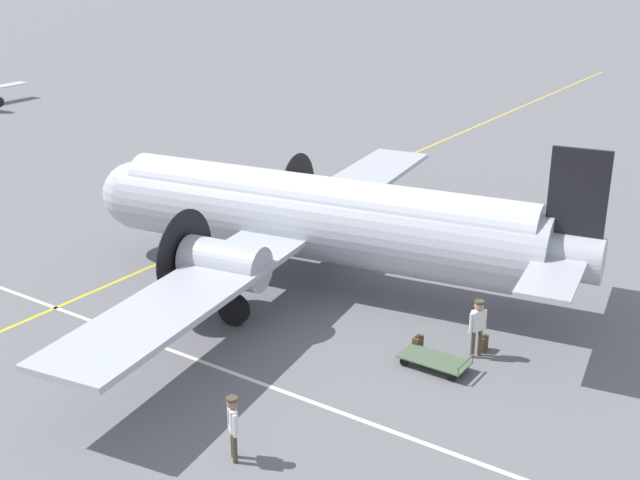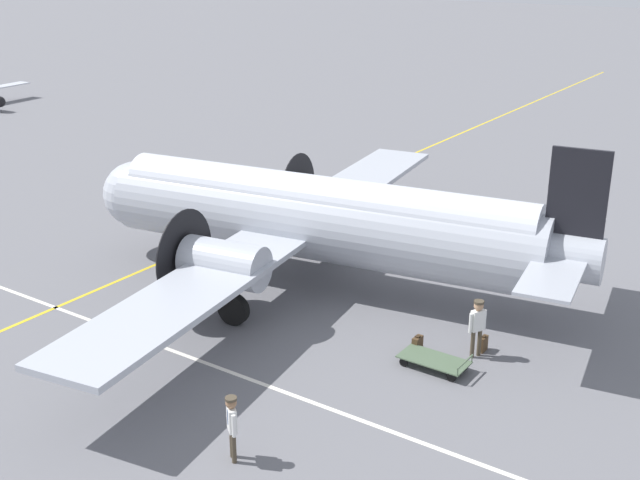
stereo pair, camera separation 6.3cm
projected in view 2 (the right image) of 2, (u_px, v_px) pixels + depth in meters
The scene contains 9 objects.
ground_plane at pixel (320, 285), 30.09m from camera, with size 300.00×300.00×0.00m, color slate.
apron_line_eastwest at pixel (190, 250), 33.58m from camera, with size 120.00×0.16×0.01m.
apron_line_northsouth at pixel (194, 359), 24.75m from camera, with size 0.16×120.00×0.01m.
airliner_main at pixel (309, 217), 29.36m from camera, with size 24.84×19.48×6.19m.
crew_foreground at pixel (232, 421), 19.54m from camera, with size 0.42×0.49×1.78m.
passenger_boarding at pixel (478, 322), 24.50m from camera, with size 0.58×0.43×1.89m.
suitcase_near_door at pixel (417, 344), 25.14m from camera, with size 0.43×0.20×0.54m.
suitcase_upright_spare at pixel (483, 344), 25.15m from camera, with size 0.40×0.15×0.53m.
baggage_cart at pixel (434, 360), 24.10m from camera, with size 1.05×2.10×0.56m.
Camera 2 is at (22.82, 15.57, 12.05)m, focal length 45.00 mm.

